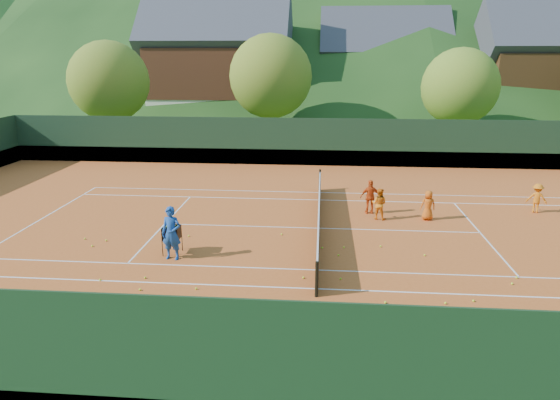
# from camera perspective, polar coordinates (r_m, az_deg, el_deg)

# --- Properties ---
(ground) EXTENTS (400.00, 400.00, 0.00)m
(ground) POSITION_cam_1_polar(r_m,az_deg,el_deg) (20.38, 4.41, -3.29)
(ground) COLOR #305119
(ground) RESTS_ON ground
(clay_court) EXTENTS (40.00, 24.00, 0.02)m
(clay_court) POSITION_cam_1_polar(r_m,az_deg,el_deg) (20.37, 4.41, -3.26)
(clay_court) COLOR #B4501D
(clay_court) RESTS_ON ground
(coach) EXTENTS (0.73, 0.52, 1.87)m
(coach) POSITION_cam_1_polar(r_m,az_deg,el_deg) (17.43, -12.30, -3.73)
(coach) COLOR #164393
(coach) RESTS_ON clay_court
(student_a) EXTENTS (0.79, 0.70, 1.35)m
(student_a) POSITION_cam_1_polar(r_m,az_deg,el_deg) (21.66, 11.25, -0.43)
(student_a) COLOR orange
(student_a) RESTS_ON clay_court
(student_b) EXTENTS (0.92, 0.46, 1.52)m
(student_b) POSITION_cam_1_polar(r_m,az_deg,el_deg) (22.34, 10.29, 0.35)
(student_b) COLOR #D74813
(student_b) RESTS_ON clay_court
(student_c) EXTENTS (0.65, 0.45, 1.28)m
(student_c) POSITION_cam_1_polar(r_m,az_deg,el_deg) (22.07, 16.56, -0.58)
(student_c) COLOR #CF5712
(student_c) RESTS_ON clay_court
(student_d) EXTENTS (0.96, 0.72, 1.31)m
(student_d) POSITION_cam_1_polar(r_m,az_deg,el_deg) (24.92, 27.28, 0.19)
(student_d) COLOR orange
(student_d) RESTS_ON clay_court
(tennis_ball_0) EXTENTS (0.07, 0.07, 0.07)m
(tennis_ball_0) POSITION_cam_1_polar(r_m,az_deg,el_deg) (15.93, 6.94, -8.93)
(tennis_ball_0) COLOR #C3F629
(tennis_ball_0) RESTS_ON clay_court
(tennis_ball_1) EXTENTS (0.07, 0.07, 0.07)m
(tennis_ball_1) POSITION_cam_1_polar(r_m,az_deg,el_deg) (18.29, 4.85, -5.45)
(tennis_ball_1) COLOR #C3F629
(tennis_ball_1) RESTS_ON clay_court
(tennis_ball_2) EXTENTS (0.07, 0.07, 0.07)m
(tennis_ball_2) POSITION_cam_1_polar(r_m,az_deg,el_deg) (15.72, -15.71, -9.82)
(tennis_ball_2) COLOR #C3F629
(tennis_ball_2) RESTS_ON clay_court
(tennis_ball_3) EXTENTS (0.07, 0.07, 0.07)m
(tennis_ball_3) POSITION_cam_1_polar(r_m,az_deg,el_deg) (16.74, -19.88, -8.56)
(tennis_ball_3) COLOR #C3F629
(tennis_ball_3) RESTS_ON clay_court
(tennis_ball_4) EXTENTS (0.07, 0.07, 0.07)m
(tennis_ball_4) POSITION_cam_1_polar(r_m,az_deg,el_deg) (18.72, 11.43, -5.20)
(tennis_ball_4) COLOR #C3F629
(tennis_ball_4) RESTS_ON clay_court
(tennis_ball_5) EXTENTS (0.07, 0.07, 0.07)m
(tennis_ball_5) POSITION_cam_1_polar(r_m,az_deg,el_deg) (15.42, -9.56, -9.95)
(tennis_ball_5) COLOR #C3F629
(tennis_ball_5) RESTS_ON clay_court
(tennis_ball_6) EXTENTS (0.07, 0.07, 0.07)m
(tennis_ball_6) POSITION_cam_1_polar(r_m,az_deg,el_deg) (19.68, -10.39, -4.07)
(tennis_ball_6) COLOR #C3F629
(tennis_ball_6) RESTS_ON clay_court
(tennis_ball_7) EXTENTS (0.07, 0.07, 0.07)m
(tennis_ball_7) POSITION_cam_1_polar(r_m,az_deg,el_deg) (19.54, 0.19, -3.94)
(tennis_ball_7) COLOR #C3F629
(tennis_ball_7) RESTS_ON clay_court
(tennis_ball_8) EXTENTS (0.07, 0.07, 0.07)m
(tennis_ball_8) POSITION_cam_1_polar(r_m,az_deg,el_deg) (18.30, 16.20, -6.07)
(tennis_ball_8) COLOR #C3F629
(tennis_ball_8) RESTS_ON clay_court
(tennis_ball_9) EXTENTS (0.07, 0.07, 0.07)m
(tennis_ball_9) POSITION_cam_1_polar(r_m,az_deg,el_deg) (14.44, 28.40, -13.76)
(tennis_ball_9) COLOR #C3F629
(tennis_ball_9) RESTS_ON clay_court
(tennis_ball_10) EXTENTS (0.07, 0.07, 0.07)m
(tennis_ball_10) POSITION_cam_1_polar(r_m,az_deg,el_deg) (19.64, -20.67, -4.94)
(tennis_ball_10) COLOR #C3F629
(tennis_ball_10) RESTS_ON clay_court
(tennis_ball_11) EXTENTS (0.07, 0.07, 0.07)m
(tennis_ball_11) POSITION_cam_1_polar(r_m,az_deg,el_deg) (12.87, 25.49, -17.15)
(tennis_ball_11) COLOR #C3F629
(tennis_ball_11) RESTS_ON clay_court
(tennis_ball_12) EXTENTS (0.07, 0.07, 0.07)m
(tennis_ball_12) POSITION_cam_1_polar(r_m,az_deg,el_deg) (17.69, 6.69, -6.29)
(tennis_ball_12) COLOR #C3F629
(tennis_ball_12) RESTS_ON clay_court
(tennis_ball_13) EXTENTS (0.07, 0.07, 0.07)m
(tennis_ball_13) POSITION_cam_1_polar(r_m,az_deg,el_deg) (16.46, -15.16, -8.55)
(tennis_ball_13) COLOR #C3F629
(tennis_ball_13) RESTS_ON clay_court
(tennis_ball_14) EXTENTS (0.07, 0.07, 0.07)m
(tennis_ball_14) POSITION_cam_1_polar(r_m,az_deg,el_deg) (18.41, 7.31, -5.38)
(tennis_ball_14) COLOR #C3F629
(tennis_ball_14) RESTS_ON clay_court
(tennis_ball_15) EXTENTS (0.07, 0.07, 0.07)m
(tennis_ball_15) POSITION_cam_1_polar(r_m,az_deg,el_deg) (12.58, -14.09, -16.76)
(tennis_ball_15) COLOR #C3F629
(tennis_ball_15) RESTS_ON clay_court
(tennis_ball_16) EXTENTS (0.07, 0.07, 0.07)m
(tennis_ball_16) POSITION_cam_1_polar(r_m,az_deg,el_deg) (20.50, -21.40, -4.13)
(tennis_ball_16) COLOR #C3F629
(tennis_ball_16) RESTS_ON clay_court
(tennis_ball_17) EXTENTS (0.07, 0.07, 0.07)m
(tennis_ball_17) POSITION_cam_1_polar(r_m,az_deg,el_deg) (13.94, -21.21, -13.93)
(tennis_ball_17) COLOR #C3F629
(tennis_ball_17) RESTS_ON clay_court
(tennis_ball_18) EXTENTS (0.07, 0.07, 0.07)m
(tennis_ball_18) POSITION_cam_1_polar(r_m,az_deg,el_deg) (17.07, 24.99, -8.66)
(tennis_ball_18) COLOR #C3F629
(tennis_ball_18) RESTS_ON clay_court
(tennis_ball_19) EXTENTS (0.07, 0.07, 0.07)m
(tennis_ball_19) POSITION_cam_1_polar(r_m,az_deg,el_deg) (17.57, 25.43, -8.01)
(tennis_ball_19) COLOR #C3F629
(tennis_ball_19) RESTS_ON clay_court
(tennis_ball_20) EXTENTS (0.07, 0.07, 0.07)m
(tennis_ball_20) POSITION_cam_1_polar(r_m,az_deg,el_deg) (20.03, -19.24, -4.38)
(tennis_ball_20) COLOR #C3F629
(tennis_ball_20) RESTS_ON clay_court
(tennis_ball_21) EXTENTS (0.07, 0.07, 0.07)m
(tennis_ball_21) POSITION_cam_1_polar(r_m,az_deg,el_deg) (14.74, 11.95, -11.37)
(tennis_ball_21) COLOR #C3F629
(tennis_ball_21) RESTS_ON clay_court
(tennis_ball_22) EXTENTS (0.07, 0.07, 0.07)m
(tennis_ball_22) POSITION_cam_1_polar(r_m,az_deg,el_deg) (15.14, 18.39, -11.12)
(tennis_ball_22) COLOR #C3F629
(tennis_ball_22) RESTS_ON clay_court
(tennis_ball_23) EXTENTS (0.07, 0.07, 0.07)m
(tennis_ball_23) POSITION_cam_1_polar(r_m,az_deg,el_deg) (14.47, -23.13, -12.97)
(tennis_ball_23) COLOR #C3F629
(tennis_ball_23) RESTS_ON clay_court
(tennis_ball_24) EXTENTS (0.07, 0.07, 0.07)m
(tennis_ball_24) POSITION_cam_1_polar(r_m,az_deg,el_deg) (15.92, 2.70, -8.84)
(tennis_ball_24) COLOR #C3F629
(tennis_ball_24) RESTS_ON clay_court
(tennis_ball_25) EXTENTS (0.07, 0.07, 0.07)m
(tennis_ball_25) POSITION_cam_1_polar(r_m,az_deg,el_deg) (15.54, 21.24, -10.69)
(tennis_ball_25) COLOR #C3F629
(tennis_ball_25) RESTS_ON clay_court
(tennis_ball_26) EXTENTS (0.07, 0.07, 0.07)m
(tennis_ball_26) POSITION_cam_1_polar(r_m,az_deg,el_deg) (14.08, -24.39, -13.99)
(tennis_ball_26) COLOR #C3F629
(tennis_ball_26) RESTS_ON clay_court
(court_lines) EXTENTS (23.83, 11.03, 0.00)m
(court_lines) POSITION_cam_1_polar(r_m,az_deg,el_deg) (20.37, 4.42, -3.23)
(court_lines) COLOR white
(court_lines) RESTS_ON clay_court
(tennis_net) EXTENTS (0.10, 12.07, 1.10)m
(tennis_net) POSITION_cam_1_polar(r_m,az_deg,el_deg) (20.21, 4.45, -1.90)
(tennis_net) COLOR black
(tennis_net) RESTS_ON clay_court
(perimeter_fence) EXTENTS (40.40, 24.24, 3.00)m
(perimeter_fence) POSITION_cam_1_polar(r_m,az_deg,el_deg) (19.99, 4.49, 0.14)
(perimeter_fence) COLOR black
(perimeter_fence) RESTS_ON clay_court
(ball_hopper) EXTENTS (0.57, 0.57, 1.00)m
(ball_hopper) POSITION_cam_1_polar(r_m,az_deg,el_deg) (17.97, -12.28, -3.75)
(ball_hopper) COLOR black
(ball_hopper) RESTS_ON clay_court
(chalet_left) EXTENTS (13.80, 9.93, 12.92)m
(chalet_left) POSITION_cam_1_polar(r_m,az_deg,el_deg) (50.23, -6.95, 14.85)
(chalet_left) COLOR beige
(chalet_left) RESTS_ON ground
(chalet_mid) EXTENTS (12.65, 8.82, 11.45)m
(chalet_mid) POSITION_cam_1_polar(r_m,az_deg,el_deg) (53.57, 11.55, 14.03)
(chalet_mid) COLOR beige
(chalet_mid) RESTS_ON ground
(chalet_right) EXTENTS (11.50, 8.82, 11.91)m
(chalet_right) POSITION_cam_1_polar(r_m,az_deg,el_deg) (53.12, 27.63, 12.83)
(chalet_right) COLOR beige
(chalet_right) RESTS_ON ground
(tree_a) EXTENTS (6.00, 6.00, 7.88)m
(tree_a) POSITION_cam_1_polar(r_m,az_deg,el_deg) (40.57, -18.97, 12.70)
(tree_a) COLOR #3C2518
(tree_a) RESTS_ON ground
(tree_b) EXTENTS (6.40, 6.40, 8.40)m
(tree_b) POSITION_cam_1_polar(r_m,az_deg,el_deg) (39.45, -1.10, 13.94)
(tree_b) COLOR #3E2919
(tree_b) RESTS_ON ground
(tree_c) EXTENTS (5.60, 5.60, 7.35)m
(tree_c) POSITION_cam_1_polar(r_m,az_deg,el_deg) (39.54, 19.85, 12.07)
(tree_c) COLOR #3F2619
(tree_c) RESTS_ON ground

